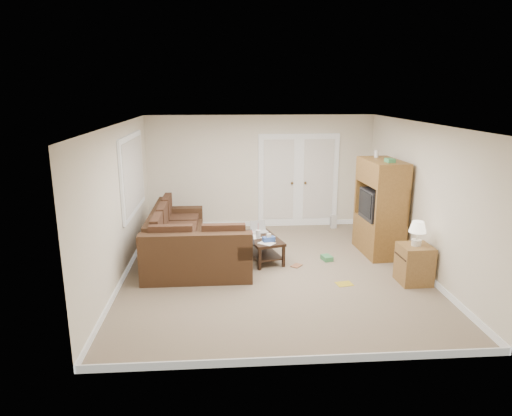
{
  "coord_description": "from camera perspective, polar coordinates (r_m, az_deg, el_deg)",
  "views": [
    {
      "loc": [
        -0.83,
        -7.26,
        3.02
      ],
      "look_at": [
        -0.29,
        0.12,
        1.1
      ],
      "focal_mm": 32.0,
      "sensor_mm": 36.0,
      "label": 1
    }
  ],
  "objects": [
    {
      "name": "floor_greenbox",
      "position": [
        8.48,
        8.84,
        -6.18
      ],
      "size": [
        0.21,
        0.25,
        0.09
      ],
      "primitive_type": "cube",
      "rotation": [
        0.0,
        0.0,
        0.25
      ],
      "color": "#3F8A51",
      "rests_on": "floor"
    },
    {
      "name": "wall_right",
      "position": [
        8.18,
        19.98,
        1.16
      ],
      "size": [
        0.02,
        5.5,
        2.5
      ],
      "primitive_type": "cube",
      "color": "silver",
      "rests_on": "floor"
    },
    {
      "name": "tv_armoire",
      "position": [
        8.83,
        15.23,
        0.14
      ],
      "size": [
        0.68,
        1.15,
        1.92
      ],
      "rotation": [
        0.0,
        0.0,
        0.06
      ],
      "color": "brown",
      "rests_on": "floor"
    },
    {
      "name": "wall_front",
      "position": [
        4.91,
        5.87,
        -6.62
      ],
      "size": [
        5.0,
        0.02,
        2.5
      ],
      "primitive_type": "cube",
      "color": "silver",
      "rests_on": "floor"
    },
    {
      "name": "baseboards",
      "position": [
        7.89,
        2.21,
        -7.59
      ],
      "size": [
        5.0,
        5.5,
        0.1
      ],
      "primitive_type": null,
      "color": "silver",
      "rests_on": "floor"
    },
    {
      "name": "wall_back",
      "position": [
        10.2,
        0.58,
        4.54
      ],
      "size": [
        5.0,
        0.02,
        2.5
      ],
      "primitive_type": "cube",
      "color": "silver",
      "rests_on": "floor"
    },
    {
      "name": "floor",
      "position": [
        7.91,
        2.2,
        -7.92
      ],
      "size": [
        5.5,
        5.5,
        0.0
      ],
      "primitive_type": "plane",
      "color": "gray",
      "rests_on": "ground"
    },
    {
      "name": "floor_magazine",
      "position": [
        7.55,
        10.98,
        -9.29
      ],
      "size": [
        0.29,
        0.24,
        0.01
      ],
      "primitive_type": "cube",
      "rotation": [
        0.0,
        0.0,
        0.17
      ],
      "color": "gold",
      "rests_on": "floor"
    },
    {
      "name": "window_left",
      "position": [
        8.55,
        -15.15,
        4.13
      ],
      "size": [
        0.05,
        1.92,
        1.42
      ],
      "color": "silver",
      "rests_on": "wall_left"
    },
    {
      "name": "space_heater",
      "position": [
        10.42,
        9.67,
        -1.65
      ],
      "size": [
        0.13,
        0.11,
        0.31
      ],
      "primitive_type": "cube",
      "rotation": [
        0.0,
        0.0,
        0.08
      ],
      "color": "silver",
      "rests_on": "floor"
    },
    {
      "name": "coffee_table",
      "position": [
        8.39,
        0.75,
        -4.85
      ],
      "size": [
        0.78,
        1.15,
        0.71
      ],
      "rotation": [
        0.0,
        0.0,
        0.27
      ],
      "color": "black",
      "rests_on": "floor"
    },
    {
      "name": "wall_left",
      "position": [
        7.66,
        -16.64,
        0.56
      ],
      "size": [
        0.02,
        5.5,
        2.5
      ],
      "primitive_type": "cube",
      "color": "silver",
      "rests_on": "floor"
    },
    {
      "name": "french_doors",
      "position": [
        10.31,
        5.31,
        3.37
      ],
      "size": [
        1.8,
        0.05,
        2.13
      ],
      "color": "silver",
      "rests_on": "floor"
    },
    {
      "name": "floor_book",
      "position": [
        8.19,
        4.64,
        -7.09
      ],
      "size": [
        0.24,
        0.25,
        0.02
      ],
      "primitive_type": "imported",
      "rotation": [
        0.0,
        0.0,
        -0.7
      ],
      "color": "brown",
      "rests_on": "floor"
    },
    {
      "name": "ceiling",
      "position": [
        7.33,
        2.39,
        10.46
      ],
      "size": [
        5.0,
        5.5,
        0.02
      ],
      "primitive_type": "cube",
      "color": "white",
      "rests_on": "wall_back"
    },
    {
      "name": "side_cabinet",
      "position": [
        7.76,
        19.22,
        -6.26
      ],
      "size": [
        0.5,
        0.5,
        1.03
      ],
      "rotation": [
        0.0,
        0.0,
        0.03
      ],
      "color": "olive",
      "rests_on": "floor"
    },
    {
      "name": "sectional_sofa",
      "position": [
        8.29,
        -8.91,
        -4.58
      ],
      "size": [
        1.83,
        2.73,
        0.84
      ],
      "rotation": [
        0.0,
        0.0,
        0.0
      ],
      "color": "#412A19",
      "rests_on": "floor"
    }
  ]
}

